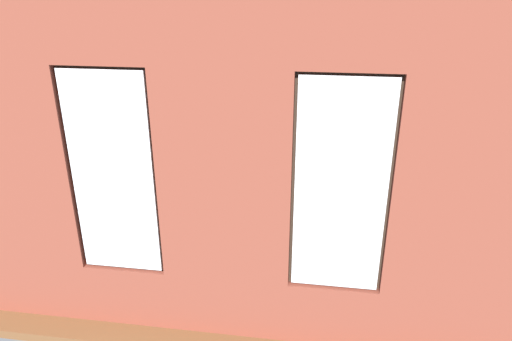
{
  "coord_description": "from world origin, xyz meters",
  "views": [
    {
      "loc": [
        -0.86,
        6.15,
        3.39
      ],
      "look_at": [
        -0.0,
        0.4,
        1.01
      ],
      "focal_mm": 32.0,
      "sensor_mm": 36.0,
      "label": 1
    }
  ],
  "objects": [
    {
      "name": "white_wall_right",
      "position": [
        3.02,
        0.2,
        1.78
      ],
      "size": [
        0.1,
        4.57,
        3.57
      ],
      "primitive_type": "cube",
      "color": "white",
      "rests_on": "ground_plane"
    },
    {
      "name": "couch_left",
      "position": [
        -2.37,
        0.51,
        0.33
      ],
      "size": [
        0.91,
        1.9,
        0.8
      ],
      "rotation": [
        0.0,
        0.0,
        1.59
      ],
      "color": "black",
      "rests_on": "ground_plane"
    },
    {
      "name": "couch_by_window",
      "position": [
        0.56,
        1.75,
        0.33
      ],
      "size": [
        1.75,
        0.87,
        0.8
      ],
      "color": "black",
      "rests_on": "ground_plane"
    },
    {
      "name": "potted_plant_corner_far_left",
      "position": [
        -2.51,
        1.87,
        0.73
      ],
      "size": [
        1.17,
        1.17,
        1.16
      ],
      "color": "beige",
      "rests_on": "ground_plane"
    },
    {
      "name": "potted_plant_between_couches",
      "position": [
        -0.77,
        1.71,
        0.69
      ],
      "size": [
        0.96,
        1.03,
        1.52
      ],
      "color": "gray",
      "rests_on": "ground_plane"
    },
    {
      "name": "candle_jar",
      "position": [
        -0.01,
        -0.5,
        0.49
      ],
      "size": [
        0.08,
        0.08,
        0.13
      ],
      "primitive_type": "cylinder",
      "color": "#B7333D",
      "rests_on": "coffee_table"
    },
    {
      "name": "remote_gray",
      "position": [
        -0.11,
        -0.37,
        0.44
      ],
      "size": [
        0.17,
        0.05,
        0.02
      ],
      "primitive_type": "cube",
      "rotation": [
        0.0,
        0.0,
        4.74
      ],
      "color": "#59595B",
      "rests_on": "coffee_table"
    },
    {
      "name": "coffee_table",
      "position": [
        -0.01,
        -0.5,
        0.38
      ],
      "size": [
        1.38,
        0.86,
        0.43
      ],
      "color": "olive",
      "rests_on": "ground_plane"
    },
    {
      "name": "brick_wall_with_windows",
      "position": [
        -0.0,
        2.4,
        1.78
      ],
      "size": [
        6.14,
        0.3,
        3.57
      ],
      "color": "brown",
      "rests_on": "ground_plane"
    },
    {
      "name": "papasan_chair",
      "position": [
        -0.01,
        -1.43,
        0.43
      ],
      "size": [
        1.05,
        1.05,
        0.68
      ],
      "color": "olive",
      "rests_on": "ground_plane"
    },
    {
      "name": "ground_plane",
      "position": [
        0.0,
        0.0,
        -0.05
      ],
      "size": [
        6.74,
        5.57,
        0.1
      ],
      "primitive_type": "cube",
      "color": "brown"
    },
    {
      "name": "potted_plant_beside_window_right",
      "position": [
        1.76,
        1.85,
        0.57
      ],
      "size": [
        0.57,
        0.57,
        0.85
      ],
      "color": "gray",
      "rests_on": "ground_plane"
    },
    {
      "name": "potted_plant_foreground_right",
      "position": [
        2.42,
        -1.73,
        0.4
      ],
      "size": [
        0.38,
        0.38,
        0.63
      ],
      "color": "brown",
      "rests_on": "ground_plane"
    },
    {
      "name": "tv_flatscreen",
      "position": [
        2.72,
        0.28,
        0.89
      ],
      "size": [
        0.96,
        0.2,
        0.66
      ],
      "color": "black",
      "rests_on": "media_console"
    },
    {
      "name": "media_console",
      "position": [
        2.72,
        0.29,
        0.28
      ],
      "size": [
        0.99,
        0.42,
        0.56
      ],
      "primitive_type": "cube",
      "color": "black",
      "rests_on": "ground_plane"
    },
    {
      "name": "cup_ceramic",
      "position": [
        -0.39,
        -0.65,
        0.48
      ],
      "size": [
        0.08,
        0.08,
        0.09
      ],
      "primitive_type": "cylinder",
      "color": "silver",
      "rests_on": "coffee_table"
    },
    {
      "name": "remote_silver",
      "position": [
        0.41,
        -0.37,
        0.44
      ],
      "size": [
        0.1,
        0.18,
        0.02
      ],
      "primitive_type": "cube",
      "rotation": [
        0.0,
        0.0,
        0.33
      ],
      "color": "#B2B2B7",
      "rests_on": "coffee_table"
    },
    {
      "name": "potted_plant_near_tv",
      "position": [
        2.17,
        1.24,
        0.67
      ],
      "size": [
        0.85,
        0.87,
        1.06
      ],
      "color": "#47423D",
      "rests_on": "ground_plane"
    },
    {
      "name": "potted_plant_by_left_couch",
      "position": [
        -1.97,
        -0.88,
        0.43
      ],
      "size": [
        0.42,
        0.42,
        0.67
      ],
      "color": "gray",
      "rests_on": "ground_plane"
    },
    {
      "name": "table_plant_small",
      "position": [
        0.16,
        -0.6,
        0.56
      ],
      "size": [
        0.15,
        0.15,
        0.23
      ],
      "color": "brown",
      "rests_on": "coffee_table"
    }
  ]
}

